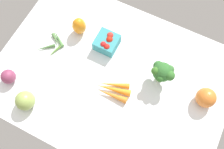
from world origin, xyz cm
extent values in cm
cube|color=white|center=(0.00, 0.00, 1.00)|extent=(104.00, 76.00, 2.00)
cylinder|color=#9FC487|center=(-19.40, -8.36, 4.46)|extent=(3.20, 3.20, 4.93)
sphere|color=#2F682C|center=(-19.40, -8.36, 10.05)|extent=(8.33, 8.33, 8.33)
sphere|color=#2E662C|center=(-16.81, -10.46, 9.51)|extent=(4.38, 4.38, 4.38)
sphere|color=#366B25|center=(-16.55, -6.62, 11.98)|extent=(3.36, 3.36, 3.36)
sphere|color=#2E6727|center=(-19.64, -5.03, 10.86)|extent=(3.16, 3.16, 3.16)
sphere|color=#316B2A|center=(-22.64, -7.58, 11.59)|extent=(4.39, 4.39, 4.39)
sphere|color=#366932|center=(-21.73, -10.74, 9.97)|extent=(3.98, 3.98, 3.98)
sphere|color=orange|center=(-40.20, -7.55, 6.26)|extent=(8.51, 8.51, 8.51)
sphere|color=#833555|center=(39.86, 21.59, 5.21)|extent=(6.41, 6.41, 6.41)
cone|color=#4D7A3F|center=(32.12, -4.42, 2.90)|extent=(6.13, 5.22, 1.80)
cone|color=#4E8243|center=(31.19, -5.42, 2.88)|extent=(8.82, 6.96, 1.76)
cone|color=#578834|center=(29.22, 0.77, 2.75)|extent=(4.03, 8.64, 1.49)
cone|color=#4D7941|center=(34.31, 1.58, 2.79)|extent=(8.12, 7.48, 1.58)
cone|color=orange|center=(-2.89, 3.57, 3.19)|extent=(13.43, 7.00, 2.38)
cone|color=orange|center=(-3.57, 5.72, 3.48)|extent=(15.61, 6.11, 2.97)
cone|color=orange|center=(-4.40, 8.36, 3.45)|extent=(13.37, 4.01, 2.91)
sphere|color=#92AA52|center=(26.84, 27.40, 6.14)|extent=(8.29, 8.29, 8.29)
ellipsoid|color=orange|center=(24.14, -13.90, 6.66)|extent=(8.29, 8.29, 9.31)
cube|color=teal|center=(9.08, -12.80, 4.88)|extent=(10.00, 10.00, 5.77)
sphere|color=red|center=(9.40, -10.01, 7.41)|extent=(2.73, 2.73, 2.73)
sphere|color=red|center=(7.42, -9.61, 7.40)|extent=(2.81, 2.81, 2.81)
sphere|color=red|center=(8.01, -13.47, 7.43)|extent=(3.13, 3.13, 3.13)
sphere|color=red|center=(8.69, -15.52, 7.34)|extent=(3.12, 3.12, 3.12)
camera|label=1|loc=(-17.50, 34.95, 106.05)|focal=39.59mm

